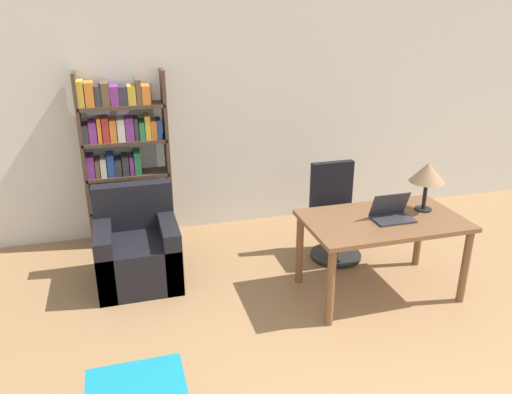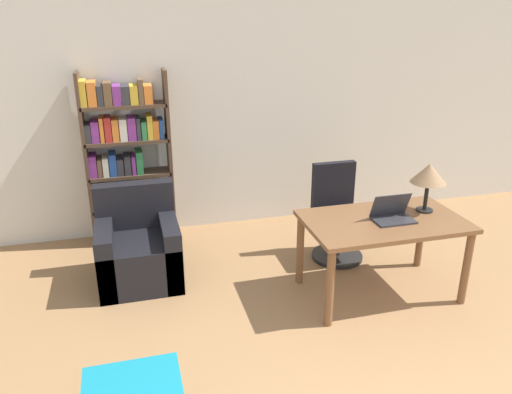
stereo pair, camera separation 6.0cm
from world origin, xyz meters
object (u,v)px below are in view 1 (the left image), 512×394
laptop (392,214)px  bookshelf (121,162)px  desk (382,229)px  office_chair (335,216)px  table_lamp (428,173)px  armchair (138,252)px

laptop → bookshelf: bookshelf is taller
desk → office_chair: size_ratio=1.41×
table_lamp → laptop: bearing=-164.5°
table_lamp → office_chair: (-0.54, 0.71, -0.64)m
desk → table_lamp: size_ratio=3.11×
laptop → bookshelf: 2.89m
table_lamp → office_chair: size_ratio=0.45×
office_chair → desk: bearing=-83.7°
office_chair → bookshelf: bookshelf is taller
laptop → armchair: laptop is taller
desk → office_chair: 0.82m
desk → bookshelf: bearing=140.9°
table_lamp → office_chair: table_lamp is taller
laptop → table_lamp: 0.51m
office_chair → bookshelf: bearing=154.9°
office_chair → bookshelf: size_ratio=0.53×
office_chair → armchair: bearing=179.2°
desk → armchair: (-2.13, 0.82, -0.33)m
desk → armchair: size_ratio=1.56×
laptop → office_chair: 0.90m
desk → laptop: bearing=-25.3°
armchair → office_chair: bearing=-0.8°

